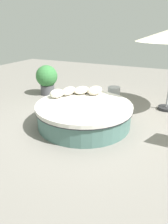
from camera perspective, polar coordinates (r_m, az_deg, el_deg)
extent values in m
plane|color=gray|center=(4.81, 0.00, -3.40)|extent=(16.00, 16.00, 0.00)
cylinder|color=#4C726B|center=(4.72, 0.00, -1.10)|extent=(2.15, 2.15, 0.42)
cylinder|color=black|center=(4.64, 0.00, 1.27)|extent=(2.23, 2.23, 0.02)
cylinder|color=silver|center=(4.62, 0.00, 1.82)|extent=(2.22, 2.22, 0.09)
ellipsoid|color=beige|center=(5.29, 3.09, 6.18)|extent=(0.55, 0.34, 0.19)
ellipsoid|color=beige|center=(5.34, -0.69, 6.23)|extent=(0.52, 0.37, 0.17)
ellipsoid|color=beige|center=(5.24, -4.38, 6.00)|extent=(0.53, 0.29, 0.19)
ellipsoid|color=silver|center=(5.06, -7.71, 5.26)|extent=(0.41, 0.32, 0.20)
cylinder|color=#262628|center=(6.08, 22.20, 1.02)|extent=(0.44, 0.44, 0.08)
cylinder|color=#4C4C51|center=(7.02, -10.27, 6.27)|extent=(0.46, 0.46, 0.33)
sphere|color=#387A3D|center=(6.90, -10.54, 9.98)|extent=(0.71, 0.71, 0.71)
cylinder|color=#B7B7BC|center=(6.24, 8.43, 4.95)|extent=(0.37, 0.37, 0.47)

